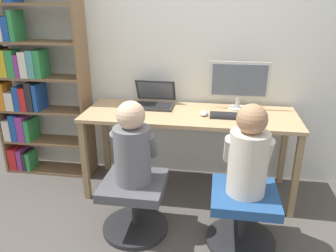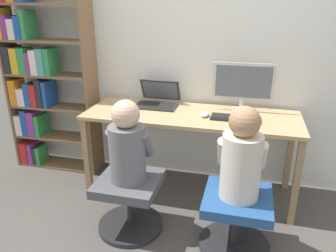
% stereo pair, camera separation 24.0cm
% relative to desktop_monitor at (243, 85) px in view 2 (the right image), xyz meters
% --- Properties ---
extents(ground_plane, '(14.00, 14.00, 0.00)m').
position_rel_desktop_monitor_xyz_m(ground_plane, '(-0.41, -0.50, -1.00)').
color(ground_plane, '#4C4742').
extents(wall_back, '(10.00, 0.05, 2.60)m').
position_rel_desktop_monitor_xyz_m(wall_back, '(-0.41, 0.20, 0.30)').
color(wall_back, silver).
rests_on(wall_back, ground_plane).
extents(desk, '(1.84, 0.63, 0.76)m').
position_rel_desktop_monitor_xyz_m(desk, '(-0.41, -0.19, -0.31)').
color(desk, tan).
rests_on(desk, ground_plane).
extents(desktop_monitor, '(0.52, 0.17, 0.42)m').
position_rel_desktop_monitor_xyz_m(desktop_monitor, '(0.00, 0.00, 0.00)').
color(desktop_monitor, beige).
rests_on(desktop_monitor, desk).
extents(laptop, '(0.37, 0.33, 0.22)m').
position_rel_desktop_monitor_xyz_m(laptop, '(-0.76, -0.03, -0.19)').
color(laptop, '#2D2D30').
rests_on(laptop, desk).
extents(keyboard, '(0.40, 0.14, 0.03)m').
position_rel_desktop_monitor_xyz_m(keyboard, '(-0.03, -0.24, -0.22)').
color(keyboard, '#232326').
rests_on(keyboard, desk).
extents(computer_mouse_by_keyboard, '(0.07, 0.11, 0.03)m').
position_rel_desktop_monitor_xyz_m(computer_mouse_by_keyboard, '(-0.29, -0.22, -0.22)').
color(computer_mouse_by_keyboard, silver).
rests_on(computer_mouse_by_keyboard, desk).
extents(office_chair_left, '(0.51, 0.51, 0.43)m').
position_rel_desktop_monitor_xyz_m(office_chair_left, '(0.05, -0.85, -0.75)').
color(office_chair_left, '#262628').
rests_on(office_chair_left, ground_plane).
extents(office_chair_right, '(0.51, 0.51, 0.43)m').
position_rel_desktop_monitor_xyz_m(office_chair_right, '(-0.76, -0.82, -0.75)').
color(office_chair_right, '#262628').
rests_on(office_chair_right, ground_plane).
extents(person_at_monitor, '(0.32, 0.29, 0.64)m').
position_rel_desktop_monitor_xyz_m(person_at_monitor, '(0.05, -0.84, -0.28)').
color(person_at_monitor, beige).
rests_on(person_at_monitor, office_chair_left).
extents(person_at_laptop, '(0.32, 0.28, 0.61)m').
position_rel_desktop_monitor_xyz_m(person_at_laptop, '(-0.76, -0.82, -0.29)').
color(person_at_laptop, slate).
rests_on(person_at_laptop, office_chair_right).
extents(bookshelf, '(0.90, 0.26, 1.99)m').
position_rel_desktop_monitor_xyz_m(bookshelf, '(-1.99, -0.04, -0.01)').
color(bookshelf, brown).
rests_on(bookshelf, ground_plane).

